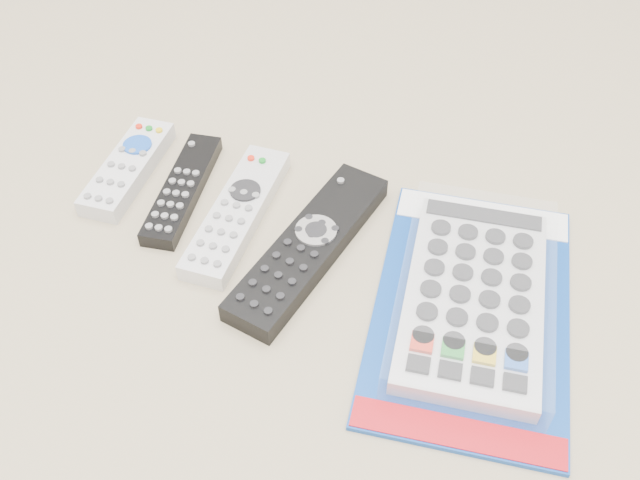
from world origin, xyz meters
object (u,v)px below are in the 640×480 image
(remote_slim_black, at_px, (182,189))
(jumbo_remote_packaged, at_px, (474,296))
(remote_small_grey, at_px, (128,167))
(remote_large_black, at_px, (309,246))
(remote_silver_dvd, at_px, (237,213))

(remote_slim_black, bearing_deg, jumbo_remote_packaged, -15.96)
(remote_small_grey, xyz_separation_m, remote_large_black, (0.26, -0.05, 0.00))
(remote_silver_dvd, xyz_separation_m, jumbo_remote_packaged, (0.29, -0.03, 0.01))
(remote_large_black, relative_size, jumbo_remote_packaged, 0.75)
(remote_slim_black, bearing_deg, remote_large_black, -20.20)
(remote_slim_black, xyz_separation_m, remote_silver_dvd, (0.08, -0.01, 0.00))
(remote_large_black, bearing_deg, remote_small_grey, -179.35)
(remote_slim_black, bearing_deg, remote_silver_dvd, -19.09)
(remote_large_black, bearing_deg, remote_slim_black, 179.10)
(jumbo_remote_packaged, bearing_deg, remote_slim_black, 165.50)
(jumbo_remote_packaged, bearing_deg, remote_silver_dvd, 166.39)
(remote_slim_black, relative_size, remote_silver_dvd, 0.87)
(remote_small_grey, bearing_deg, remote_silver_dvd, -12.82)
(remote_small_grey, height_order, jumbo_remote_packaged, jumbo_remote_packaged)
(remote_silver_dvd, relative_size, remote_large_black, 0.82)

